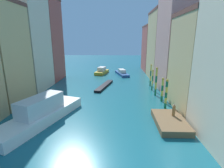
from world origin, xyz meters
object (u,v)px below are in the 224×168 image
(waterfront_dock, at_px, (170,122))
(mooring_pole_4, at_px, (151,75))
(mooring_pole_1, at_px, (162,89))
(mooring_pole_2, at_px, (156,81))
(motorboat_0, at_px, (122,73))
(person_on_dock, at_px, (174,110))
(mooring_pole_3, at_px, (152,80))
(vaporetto_white, at_px, (42,113))
(gondola_black, at_px, (104,86))
(motorboat_1, at_px, (102,71))
(mooring_pole_0, at_px, (166,94))

(waterfront_dock, bearing_deg, mooring_pole_4, 87.30)
(mooring_pole_1, xyz_separation_m, mooring_pole_2, (-0.38, 3.04, 0.59))
(mooring_pole_4, bearing_deg, waterfront_dock, -92.70)
(mooring_pole_2, xyz_separation_m, motorboat_0, (-5.62, 18.47, -2.05))
(person_on_dock, bearing_deg, mooring_pole_3, 90.15)
(waterfront_dock, relative_size, vaporetto_white, 0.45)
(gondola_black, distance_m, motorboat_1, 14.56)
(vaporetto_white, xyz_separation_m, gondola_black, (6.30, 16.21, -0.91))
(vaporetto_white, bearing_deg, mooring_pole_0, 16.32)
(mooring_pole_2, xyz_separation_m, mooring_pole_3, (0.01, 3.24, -0.51))
(vaporetto_white, distance_m, gondola_black, 17.42)
(motorboat_0, bearing_deg, person_on_dock, -78.77)
(waterfront_dock, height_order, gondola_black, waterfront_dock)
(mooring_pole_4, height_order, vaporetto_white, mooring_pole_4)
(mooring_pole_1, bearing_deg, mooring_pole_3, 93.36)
(mooring_pole_1, bearing_deg, mooring_pole_4, 90.77)
(mooring_pole_0, bearing_deg, mooring_pole_4, 89.62)
(mooring_pole_0, distance_m, mooring_pole_3, 9.27)
(mooring_pole_3, relative_size, motorboat_1, 0.61)
(person_on_dock, bearing_deg, waterfront_dock, -125.30)
(mooring_pole_0, relative_size, mooring_pole_2, 0.86)
(waterfront_dock, bearing_deg, vaporetto_white, 179.15)
(waterfront_dock, bearing_deg, motorboat_0, 99.74)
(mooring_pole_1, height_order, mooring_pole_2, mooring_pole_2)
(mooring_pole_3, distance_m, motorboat_0, 16.31)
(vaporetto_white, xyz_separation_m, motorboat_1, (4.40, 30.64, -0.39))
(mooring_pole_2, relative_size, mooring_pole_3, 1.24)
(mooring_pole_2, height_order, mooring_pole_3, mooring_pole_2)
(motorboat_0, bearing_deg, gondola_black, -107.05)
(mooring_pole_3, height_order, mooring_pole_4, mooring_pole_4)
(mooring_pole_1, bearing_deg, gondola_black, 139.56)
(person_on_dock, distance_m, mooring_pole_2, 10.16)
(mooring_pole_0, bearing_deg, mooring_pole_3, 90.97)
(motorboat_0, distance_m, motorboat_1, 6.06)
(gondola_black, bearing_deg, waterfront_dock, -61.19)
(mooring_pole_0, relative_size, mooring_pole_1, 1.12)
(mooring_pole_4, relative_size, motorboat_0, 0.57)
(person_on_dock, height_order, mooring_pole_0, mooring_pole_0)
(person_on_dock, relative_size, mooring_pole_1, 0.39)
(waterfront_dock, relative_size, mooring_pole_2, 1.15)
(mooring_pole_0, xyz_separation_m, mooring_pole_1, (0.21, 2.98, -0.23))
(mooring_pole_3, bearing_deg, mooring_pole_2, -90.23)
(person_on_dock, xyz_separation_m, mooring_pole_1, (0.33, 7.05, 0.60))
(mooring_pole_2, bearing_deg, mooring_pole_3, 89.77)
(waterfront_dock, distance_m, mooring_pole_1, 8.15)
(person_on_dock, xyz_separation_m, motorboat_0, (-5.67, 28.56, -0.86))
(person_on_dock, bearing_deg, motorboat_1, 111.08)
(person_on_dock, relative_size, mooring_pole_4, 0.32)
(mooring_pole_2, bearing_deg, mooring_pole_0, -88.39)
(mooring_pole_2, bearing_deg, waterfront_dock, -92.97)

